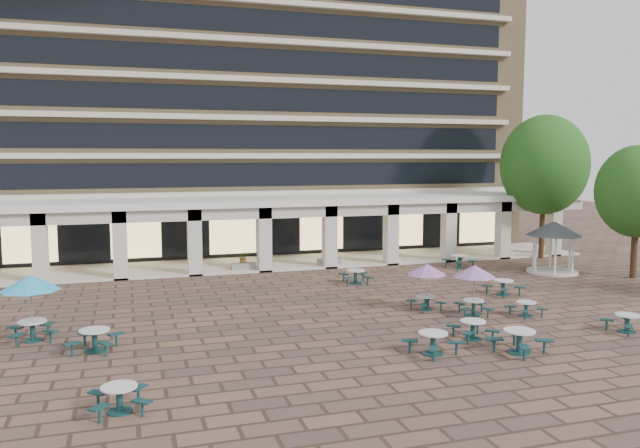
% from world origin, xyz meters
% --- Properties ---
extents(ground, '(120.00, 120.00, 0.00)m').
position_xyz_m(ground, '(0.00, 0.00, 0.00)').
color(ground, brown).
rests_on(ground, ground).
extents(apartment_building, '(40.00, 15.50, 25.20)m').
position_xyz_m(apartment_building, '(0.00, 25.47, 12.60)').
color(apartment_building, '#9E8259').
rests_on(apartment_building, ground).
extents(retail_arcade, '(42.00, 6.60, 4.40)m').
position_xyz_m(retail_arcade, '(0.00, 14.80, 3.00)').
color(retail_arcade, white).
rests_on(retail_arcade, ground).
extents(picnic_table_0, '(1.77, 1.77, 0.75)m').
position_xyz_m(picnic_table_0, '(-10.47, -7.32, 0.45)').
color(picnic_table_0, '#154041').
rests_on(picnic_table_0, ground).
extents(picnic_table_1, '(1.65, 1.65, 0.73)m').
position_xyz_m(picnic_table_1, '(2.55, -4.09, 0.44)').
color(picnic_table_1, '#154041').
rests_on(picnic_table_1, ground).
extents(picnic_table_2, '(2.30, 2.30, 0.85)m').
position_xyz_m(picnic_table_2, '(3.24, -6.10, 0.51)').
color(picnic_table_2, '#154041').
rests_on(picnic_table_2, ground).
extents(picnic_table_3, '(1.75, 1.75, 0.73)m').
position_xyz_m(picnic_table_3, '(9.02, -5.08, 0.44)').
color(picnic_table_3, '#154041').
rests_on(picnic_table_3, ground).
extents(picnic_table_4, '(2.22, 2.22, 2.56)m').
position_xyz_m(picnic_table_4, '(-13.71, 0.71, 2.18)').
color(picnic_table_4, '#154041').
rests_on(picnic_table_4, ground).
extents(picnic_table_5, '(2.15, 2.15, 0.80)m').
position_xyz_m(picnic_table_5, '(0.21, -5.30, 0.48)').
color(picnic_table_5, '#154041').
rests_on(picnic_table_5, ground).
extents(picnic_table_6, '(1.85, 1.85, 2.14)m').
position_xyz_m(picnic_table_6, '(2.96, 0.65, 1.81)').
color(picnic_table_6, '#154041').
rests_on(picnic_table_6, ground).
extents(picnic_table_7, '(2.00, 2.00, 0.77)m').
position_xyz_m(picnic_table_7, '(8.15, 2.29, 0.46)').
color(picnic_table_7, '#154041').
rests_on(picnic_table_7, ground).
extents(picnic_table_8, '(2.15, 2.15, 0.81)m').
position_xyz_m(picnic_table_8, '(-11.38, -1.35, 0.49)').
color(picnic_table_8, '#154041').
rests_on(picnic_table_8, ground).
extents(picnic_table_9, '(1.90, 1.90, 0.77)m').
position_xyz_m(picnic_table_9, '(1.95, 7.25, 0.46)').
color(picnic_table_9, '#154041').
rests_on(picnic_table_9, ground).
extents(picnic_table_10, '(1.58, 1.58, 0.65)m').
position_xyz_m(picnic_table_10, '(6.67, -1.70, 0.39)').
color(picnic_table_10, '#154041').
rests_on(picnic_table_10, ground).
extents(picnic_table_11, '(1.94, 1.94, 2.24)m').
position_xyz_m(picnic_table_11, '(4.54, -0.85, 1.90)').
color(picnic_table_11, '#154041').
rests_on(picnic_table_11, ground).
extents(picnic_table_13, '(2.00, 2.00, 0.81)m').
position_xyz_m(picnic_table_13, '(10.05, 10.00, 0.48)').
color(picnic_table_13, '#154041').
rests_on(picnic_table_13, ground).
extents(gazebo, '(3.36, 3.36, 3.13)m').
position_xyz_m(gazebo, '(14.57, 6.75, 2.36)').
color(gazebo, beige).
rests_on(gazebo, ground).
extents(tree_east_a, '(4.64, 4.64, 7.73)m').
position_xyz_m(tree_east_a, '(17.98, 3.95, 5.05)').
color(tree_east_a, '#44291B').
rests_on(tree_east_a, ground).
extents(tree_east_c, '(5.95, 5.95, 9.91)m').
position_xyz_m(tree_east_c, '(17.37, 11.61, 6.48)').
color(tree_east_c, '#44291B').
rests_on(tree_east_c, ground).
extents(planter_left, '(1.50, 0.71, 1.25)m').
position_xyz_m(planter_left, '(-3.34, 12.90, 0.50)').
color(planter_left, gray).
rests_on(planter_left, ground).
extents(planter_right, '(1.50, 0.71, 1.22)m').
position_xyz_m(planter_right, '(2.27, 12.90, 0.48)').
color(planter_right, gray).
rests_on(planter_right, ground).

